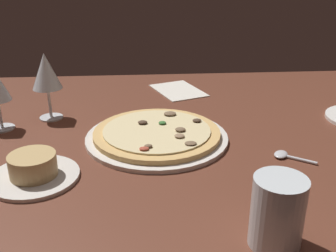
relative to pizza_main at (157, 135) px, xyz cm
name	(u,v)px	position (x,y,z in cm)	size (l,w,h in cm)	color
dining_table	(179,143)	(-5.45, -1.85, -3.20)	(150.00, 110.00, 4.00)	brown
pizza_main	(157,135)	(0.00, 0.00, 0.00)	(33.87, 33.87, 3.36)	silver
ramekin_on_saucer	(34,170)	(24.98, 16.44, 0.77)	(17.58, 17.58, 5.22)	silver
wine_glass_far	(46,73)	(27.88, -15.74, 11.50)	(7.68, 7.68, 17.79)	silver
water_glass	(277,217)	(-15.96, 38.83, 3.60)	(7.98, 7.98, 11.26)	silver
paper_menu	(178,90)	(-8.69, -36.74, -1.05)	(13.00, 18.49, 0.30)	silver
spoon	(285,156)	(-27.42, 11.38, -0.74)	(8.80, 7.17, 1.00)	silver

